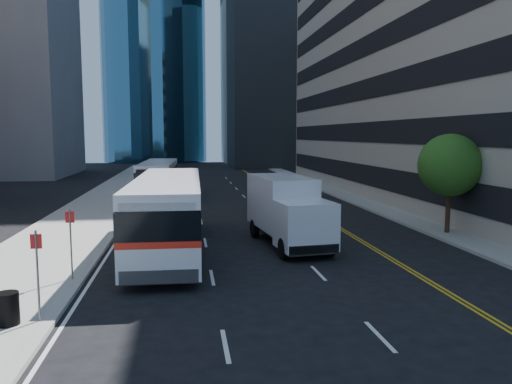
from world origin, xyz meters
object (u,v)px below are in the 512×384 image
street_tree (450,165)px  bus_rear (159,178)px  bus_front (168,211)px  trash_can (8,309)px  box_truck (287,210)px

street_tree → bus_rear: (-15.58, 18.11, -2.01)m
bus_front → bus_rear: 19.57m
trash_can → box_truck: bearing=43.8°
bus_front → trash_can: bearing=-113.2°
street_tree → bus_front: street_tree is taller
bus_front → trash_can: size_ratio=14.60×
street_tree → trash_can: (-18.15, -10.18, -3.05)m
street_tree → trash_can: 21.03m
bus_front → box_truck: size_ratio=1.86×
street_tree → bus_front: bearing=-174.4°
bus_rear → trash_can: (-2.57, -28.29, -1.04)m
bus_rear → bus_front: bearing=-83.9°
bus_rear → trash_can: bus_rear is taller
bus_rear → box_truck: box_truck is taller
bus_rear → trash_can: bearing=-93.2°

